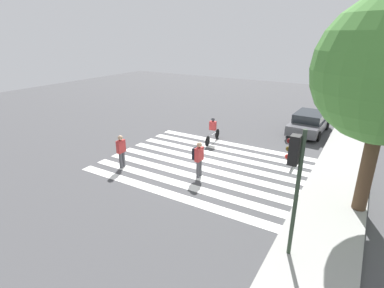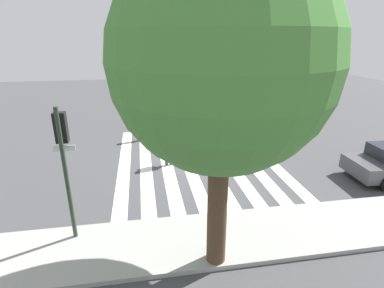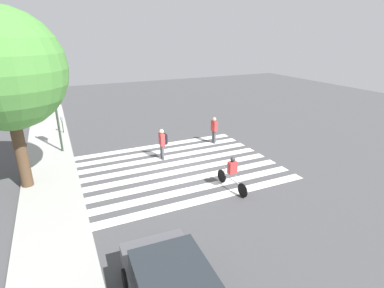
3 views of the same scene
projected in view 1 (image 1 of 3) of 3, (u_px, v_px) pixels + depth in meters
ground_plane at (205, 164)px, 15.69m from camera, size 60.00×60.00×0.00m
sidewalk_curb at (334, 194)px, 12.64m from camera, size 36.00×2.50×0.14m
crosswalk_stripes at (205, 164)px, 15.69m from camera, size 7.56×10.00×0.01m
traffic_light at (295, 171)px, 8.29m from camera, size 0.60×0.50×4.11m
pedestrian_adult_blue_shirt at (121, 150)px, 15.02m from camera, size 0.48×0.25×1.72m
pedestrian_child_with_backpack at (198, 157)px, 14.00m from camera, size 0.50×0.42×1.76m
cyclist_near_curb at (213, 129)px, 18.57m from camera, size 2.21×0.42×1.59m
car_parked_far_curb at (309, 122)px, 20.40m from camera, size 4.66×2.22×1.43m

